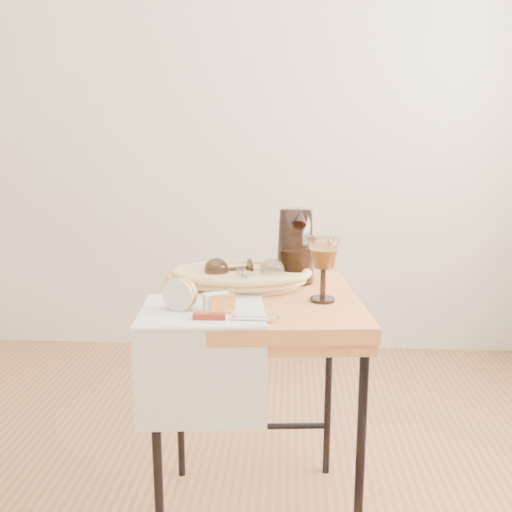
# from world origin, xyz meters

# --- Properties ---
(wall_back) EXTENTS (3.60, 0.00, 2.70)m
(wall_back) POSITION_xyz_m (0.00, 1.80, 1.35)
(wall_back) COLOR beige
(wall_back) RESTS_ON ground
(side_table) EXTENTS (0.62, 0.62, 0.72)m
(side_table) POSITION_xyz_m (0.38, 0.31, 0.36)
(side_table) COLOR brown
(side_table) RESTS_ON floor
(tea_towel) EXTENTS (0.34, 0.32, 0.01)m
(tea_towel) POSITION_xyz_m (0.25, 0.16, 0.73)
(tea_towel) COLOR white
(tea_towel) RESTS_ON side_table
(bread_basket) EXTENTS (0.38, 0.26, 0.05)m
(bread_basket) POSITION_xyz_m (0.32, 0.41, 0.75)
(bread_basket) COLOR tan
(bread_basket) RESTS_ON side_table
(goblet_lying_a) EXTENTS (0.14, 0.11, 0.07)m
(goblet_lying_a) POSITION_xyz_m (0.29, 0.43, 0.77)
(goblet_lying_a) COLOR #402E21
(goblet_lying_a) RESTS_ON bread_basket
(goblet_lying_b) EXTENTS (0.14, 0.13, 0.07)m
(goblet_lying_b) POSITION_xyz_m (0.38, 0.39, 0.77)
(goblet_lying_b) COLOR white
(goblet_lying_b) RESTS_ON bread_basket
(pitcher) EXTENTS (0.21, 0.27, 0.27)m
(pitcher) POSITION_xyz_m (0.49, 0.47, 0.84)
(pitcher) COLOR black
(pitcher) RESTS_ON side_table
(wine_goblet) EXTENTS (0.10, 0.10, 0.18)m
(wine_goblet) POSITION_xyz_m (0.56, 0.27, 0.81)
(wine_goblet) COLOR white
(wine_goblet) RESTS_ON side_table
(apple_half) EXTENTS (0.10, 0.07, 0.09)m
(apple_half) POSITION_xyz_m (0.19, 0.16, 0.77)
(apple_half) COLOR #AE1B1A
(apple_half) RESTS_ON tea_towel
(apple_wedge) EXTENTS (0.07, 0.06, 0.04)m
(apple_wedge) POSITION_xyz_m (0.28, 0.15, 0.75)
(apple_wedge) COLOR silver
(apple_wedge) RESTS_ON tea_towel
(table_knife) EXTENTS (0.20, 0.03, 0.02)m
(table_knife) POSITION_xyz_m (0.33, 0.08, 0.74)
(table_knife) COLOR silver
(table_knife) RESTS_ON tea_towel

